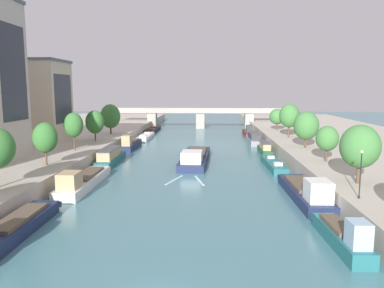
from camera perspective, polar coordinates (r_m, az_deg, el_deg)
The scene contains 28 objects.
quay_left at distance 85.13m, azimuth -23.28°, elevation -0.28°, with size 36.00×170.00×2.50m, color #B7AD9E.
quay_right at distance 82.63m, azimuth 24.75°, elevation -0.61°, with size 36.00×170.00×2.50m, color #B7AD9E.
barge_midriver at distance 67.35m, azimuth 0.45°, elevation -2.01°, with size 5.32×21.41×2.99m.
wake_behind_barge at distance 54.23m, azimuth -0.80°, elevation -5.51°, with size 5.59×6.02×0.03m.
moored_boat_left_lone at distance 36.56m, azimuth -26.26°, elevation -11.65°, with size 2.88×15.74×3.51m.
moored_boat_left_midway at distance 52.16m, azimuth -16.25°, elevation -5.36°, with size 3.21×16.48×3.11m.
moored_boat_left_end at distance 67.86m, azimuth -12.32°, elevation -1.92°, with size 2.93×14.03×2.72m.
moored_boat_left_downstream at distance 83.59m, azimuth -9.28°, elevation -0.01°, with size 2.45×13.93×3.43m.
moored_boat_left_far at distance 99.90m, azimuth -7.06°, elevation 1.11°, with size 2.90×15.64×2.14m.
moored_boat_left_upstream at distance 116.51m, azimuth -5.98°, elevation 2.15°, with size 2.99×16.75×2.12m.
moored_boat_right_far at distance 34.38m, azimuth 21.86°, elevation -12.74°, with size 2.32×10.34×3.24m.
moored_boat_right_downstream at distance 46.63m, azimuth 16.91°, elevation -6.91°, with size 3.61×16.19×3.47m.
moored_boat_right_gap_after at distance 64.22m, azimuth 12.24°, elevation -3.00°, with size 2.68×13.33×2.22m.
moored_boat_right_end at distance 77.35m, azimuth 10.95°, elevation -0.72°, with size 1.98×10.72×2.46m.
moored_boat_right_midway at distance 92.33m, azimuth 9.34°, elevation 0.81°, with size 2.80×13.23×2.58m.
moored_boat_right_lone at distance 106.19m, azimuth 8.46°, elevation 1.75°, with size 2.19×12.17×3.33m.
tree_left_second at distance 55.54m, azimuth -21.38°, elevation 0.89°, with size 3.35×3.35×5.97m.
tree_left_far at distance 67.70m, azimuth -17.52°, elevation 2.77°, with size 3.27×3.27×6.50m.
tree_left_midway at distance 79.19m, azimuth -14.53°, elevation 3.24°, with size 3.75×3.75×6.20m.
tree_left_end_of_row at distance 90.37m, azimuth -12.28°, elevation 4.13°, with size 4.63×4.63×7.01m.
tree_right_third at distance 45.49m, azimuth 24.13°, elevation -0.35°, with size 4.34×4.34×6.63m.
tree_right_past_mid at distance 57.74m, azimuth 19.82°, elevation 0.78°, with size 3.24×3.24×5.25m.
tree_right_by_lamp at distance 70.40m, azimuth 16.93°, elevation 2.68°, with size 4.46×4.46×6.56m.
tree_right_far at distance 84.83m, azimuth 14.54°, elevation 4.17°, with size 4.34×4.34×7.32m.
tree_right_nearest at distance 98.68m, azimuth 12.78°, elevation 4.08°, with size 3.87×3.87×5.54m.
lamppost_right_bank at distance 39.61m, azimuth 24.20°, elevation -3.93°, with size 0.28×0.28×4.72m.
building_left_middle at distance 81.38m, azimuth -23.77°, elevation 5.95°, with size 15.21×10.73×16.18m.
bridge_far at distance 125.48m, azimuth 1.27°, elevation 4.31°, with size 56.31×4.40×6.67m.
Camera 1 is at (3.07, -20.65, 12.98)m, focal length 35.16 mm.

